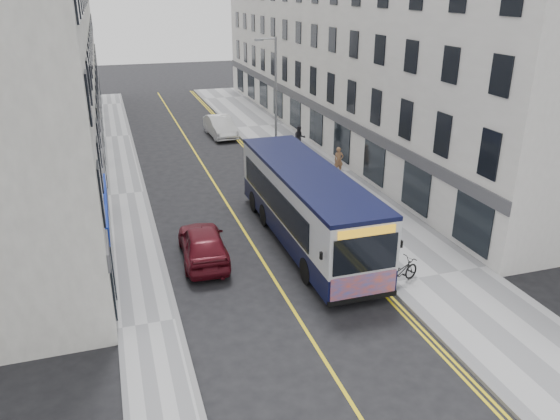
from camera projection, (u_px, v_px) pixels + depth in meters
ground at (278, 286)px, 20.86m from camera, size 140.00×140.00×0.00m
pavement_east at (317, 175)px, 33.19m from camera, size 4.50×64.00×0.12m
pavement_west at (127, 194)px, 30.03m from camera, size 2.00×64.00×0.12m
kerb_east at (282, 178)px, 32.56m from camera, size 0.18×64.00×0.13m
kerb_west at (145, 192)px, 30.31m from camera, size 0.18×64.00×0.13m
road_centre_line at (216, 186)px, 31.46m from camera, size 0.12×64.00×0.01m
road_dbl_yellow_inner at (275, 180)px, 32.45m from camera, size 0.10×64.00×0.01m
road_dbl_yellow_outer at (278, 180)px, 32.51m from camera, size 0.10×64.00×0.01m
terrace_east at (341, 48)px, 40.19m from camera, size 6.00×46.00×13.00m
terrace_west at (43, 58)px, 34.43m from camera, size 6.00×46.00×13.00m
streetlamp at (275, 100)px, 32.74m from camera, size 1.32×0.18×8.00m
city_bus at (306, 203)px, 23.83m from camera, size 2.73×11.70×3.40m
bicycle at (400, 272)px, 20.64m from camera, size 1.99×1.25×0.99m
pedestrian_near at (339, 160)px, 32.98m from camera, size 0.61×0.41×1.62m
pedestrian_far at (299, 138)px, 37.71m from camera, size 0.91×0.75×1.72m
car_white at (220, 126)px, 41.77m from camera, size 1.87×4.81×1.56m
car_maroon at (203, 243)px, 22.60m from camera, size 2.04×4.61×1.54m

